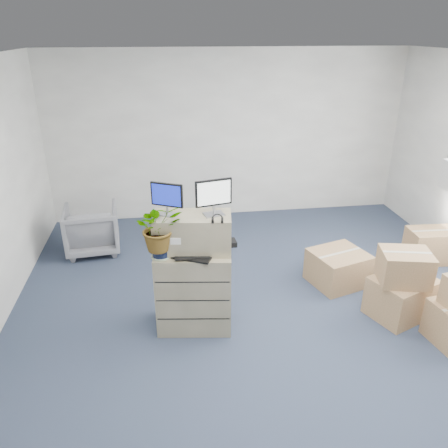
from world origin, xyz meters
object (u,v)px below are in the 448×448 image
Objects in this scene: office_chair at (92,227)px; potted_plant at (159,233)px; water_bottle at (202,238)px; filing_cabinet_lower at (194,289)px; monitor_left at (167,197)px; monitor_right at (214,195)px; keyboard at (192,257)px.

potted_plant is at bearing 110.63° from office_chair.
water_bottle reaches higher than office_chair.
filing_cabinet_lower is 0.81m from potted_plant.
office_chair is (-1.02, 2.08, -0.81)m from potted_plant.
monitor_right is at bearing 18.32° from monitor_left.
keyboard is at bearing -124.30° from water_bottle.
potted_plant is 2.46m from office_chair.
water_bottle reaches higher than filing_cabinet_lower.
monitor_right is (0.23, 0.02, 1.07)m from filing_cabinet_lower.
monitor_left is (-0.24, 0.09, 1.05)m from filing_cabinet_lower.
water_bottle reaches higher than keyboard.
keyboard is 1.62× the size of water_bottle.
monitor_left reaches higher than water_bottle.
monitor_right is at bearing -12.89° from water_bottle.
monitor_right reaches higher than office_chair.
monitor_left is 1.37× the size of water_bottle.
filing_cabinet_lower is at bearing 118.37° from office_chair.
monitor_left is at bearing 167.48° from filing_cabinet_lower.
monitor_right reaches higher than keyboard.
office_chair is at bearing 126.55° from water_bottle.
monitor_right is 0.50m from water_bottle.
potted_plant is at bearing -161.07° from filing_cabinet_lower.
water_bottle is (0.34, -0.04, -0.46)m from monitor_left.
keyboard is 0.41m from potted_plant.
monitor_right is 2.79m from office_chair.
monitor_right is at bearing 12.31° from filing_cabinet_lower.
filing_cabinet_lower is 2.32× the size of keyboard.
keyboard is (-0.25, -0.16, -0.60)m from monitor_right.
keyboard is 0.25m from water_bottle.
monitor_right is 0.65× the size of potted_plant.
monitor_left is 0.58× the size of potted_plant.
monitor_left is 0.47m from monitor_right.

